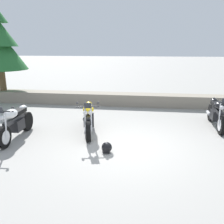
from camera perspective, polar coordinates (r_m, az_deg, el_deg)
name	(u,v)px	position (r m, az deg, el deg)	size (l,w,h in m)	color
ground_plane	(128,147)	(6.63, 3.91, -8.42)	(120.00, 120.00, 0.00)	gray
stone_wall	(135,100)	(11.12, 5.63, 3.03)	(36.00, 0.80, 0.55)	gray
motorcycle_white_near_left	(15,123)	(7.59, -22.59, -2.56)	(0.67, 2.07, 1.18)	black
motorcycle_yellow_centre	(89,118)	(7.52, -5.72, -1.55)	(0.81, 2.05, 1.18)	black
motorcycle_black_far_right	(217,114)	(8.76, 24.25, -0.39)	(0.67, 2.07, 1.18)	black
rider_helmet	(107,148)	(6.23, -1.29, -8.68)	(0.28, 0.28, 0.28)	black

